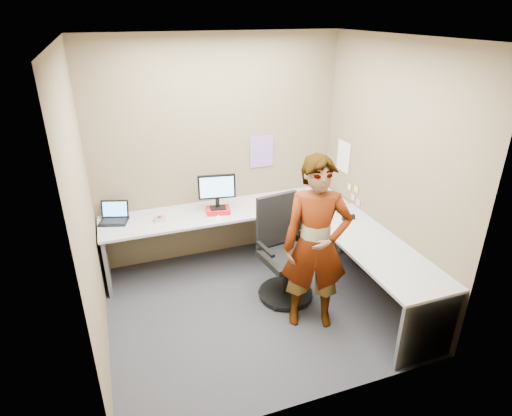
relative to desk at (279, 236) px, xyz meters
name	(u,v)px	position (x,y,z in m)	size (l,w,h in m)	color
ground	(254,307)	(-0.44, -0.39, -0.59)	(3.00, 3.00, 0.00)	#2A2A30
wall_back	(218,152)	(-0.44, 0.91, 0.76)	(3.00, 3.00, 0.00)	#736147
wall_right	(389,173)	(1.06, -0.39, 0.76)	(2.70, 2.70, 0.00)	#736147
wall_left	(85,215)	(-1.94, -0.39, 0.76)	(2.70, 2.70, 0.00)	#736147
ceiling	(254,38)	(-0.44, -0.39, 2.11)	(3.00, 3.00, 0.00)	white
desk	(279,236)	(0.00, 0.00, 0.00)	(2.98, 2.58, 0.73)	#ABABAB
paper_ream	(218,210)	(-0.56, 0.54, 0.17)	(0.27, 0.20, 0.05)	red
monitor	(217,189)	(-0.56, 0.56, 0.44)	(0.43, 0.15, 0.41)	black
laptop	(114,216)	(-1.72, 0.73, 0.20)	(0.36, 0.33, 0.22)	black
trackball_mouse	(160,219)	(-1.24, 0.55, 0.17)	(0.12, 0.08, 0.07)	#B7B7BC
origami	(218,217)	(-0.61, 0.36, 0.17)	(0.10, 0.10, 0.06)	white
stapler	(348,217)	(0.79, -0.14, 0.17)	(0.15, 0.04, 0.06)	black
flower	(339,202)	(0.77, 0.06, 0.28)	(0.07, 0.07, 0.22)	brown
calendar_purple	(262,151)	(0.11, 0.90, 0.71)	(0.30, 0.01, 0.40)	#846BB7
calendar_white	(343,157)	(1.05, 0.51, 0.66)	(0.01, 0.28, 0.38)	white
sticky_note_a	(356,189)	(1.05, 0.16, 0.36)	(0.01, 0.07, 0.07)	#F2E059
sticky_note_b	(353,198)	(1.05, 0.21, 0.23)	(0.01, 0.07, 0.07)	pink
sticky_note_c	(358,203)	(1.05, 0.09, 0.21)	(0.01, 0.07, 0.07)	pink
sticky_note_d	(349,187)	(1.05, 0.31, 0.33)	(0.01, 0.07, 0.07)	#F2E059
office_chair	(283,258)	(-0.06, -0.25, -0.13)	(0.62, 0.60, 1.13)	black
person	(316,245)	(0.05, -0.77, 0.29)	(0.64, 0.42, 1.76)	#999399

